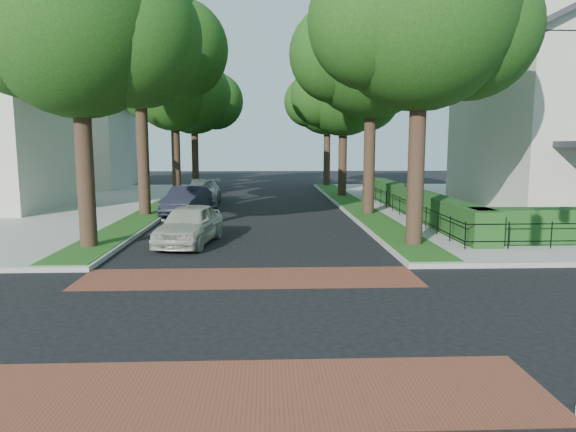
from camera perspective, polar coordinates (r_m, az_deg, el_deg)
The scene contains 19 objects.
ground at distance 10.75m, azimuth -4.86°, elevation -11.24°, with size 120.00×120.00×0.00m, color black.
crosswalk_far at distance 13.81m, azimuth -4.28°, elevation -6.87°, with size 9.00×2.20×0.01m, color brown.
crosswalk_near at distance 7.80m, azimuth -5.95°, elevation -18.93°, with size 9.00×2.20×0.01m, color brown.
grass_strip_ne at distance 29.84m, azimuth 7.18°, elevation 1.38°, with size 1.60×29.80×0.02m, color #143E11.
grass_strip_nw at distance 30.02m, azimuth -13.61°, elevation 1.26°, with size 1.60×29.80×0.02m, color #143E11.
tree_right_near at distance 18.58m, azimuth 14.69°, elevation 20.43°, with size 7.75×6.67×10.66m.
tree_right_mid at distance 26.29m, azimuth 9.41°, elevation 17.59°, with size 8.25×7.09×11.22m.
tree_right_far at distance 34.91m, azimuth 6.29°, elevation 13.43°, with size 7.25×6.23×9.74m.
tree_right_back at distance 43.83m, azimuth 4.51°, elevation 12.78°, with size 7.50×6.45×10.20m.
tree_left_near at distance 18.72m, azimuth -21.81°, elevation 18.91°, with size 7.50×6.45×10.20m.
tree_left_mid at distance 26.50m, azimuth -15.89°, elevation 18.11°, with size 8.00×6.88×11.48m.
tree_left_far at distance 35.04m, azimuth -12.33°, elevation 13.62°, with size 7.00×6.02×9.86m.
tree_left_back at distance 43.95m, azimuth -10.25°, elevation 12.86°, with size 7.75×6.66×10.44m.
hedge_main_road at distance 26.30m, azimuth 13.63°, elevation 1.64°, with size 1.00×18.00×1.20m, color #183E15.
fence_main_road at distance 26.11m, azimuth 11.93°, elevation 1.31°, with size 0.06×18.00×0.90m, color black, non-canonical shape.
house_left_far at distance 45.09m, azimuth -23.38°, elevation 9.20°, with size 10.00×9.00×10.14m.
parked_car_front at distance 18.59m, azimuth -10.90°, elevation -0.91°, with size 1.69×4.21×1.43m, color #B9BAA7.
parked_car_middle at distance 26.48m, azimuth -11.18°, elevation 1.69°, with size 1.52×4.37×1.44m, color black.
parked_car_rear at distance 30.55m, azimuth -9.49°, elevation 2.55°, with size 2.03×4.99×1.45m, color slate.
Camera 1 is at (0.48, -10.14, 3.52)m, focal length 32.00 mm.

